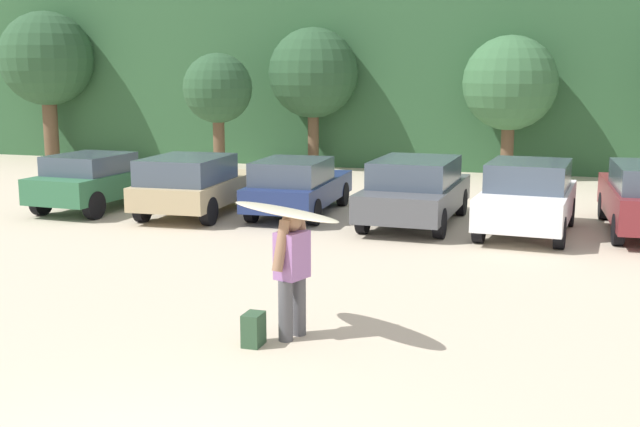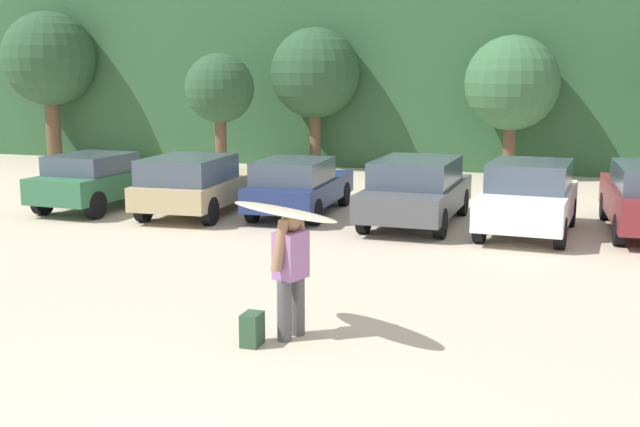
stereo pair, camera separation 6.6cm
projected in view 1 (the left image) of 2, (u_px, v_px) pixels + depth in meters
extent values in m
cube|color=#2D5633|center=(492.00, 70.00, 33.77)|extent=(108.00, 12.00, 7.34)
cylinder|color=brown|center=(51.00, 129.00, 32.89)|extent=(0.60, 0.60, 2.50)
sphere|color=#284C2D|center=(47.00, 59.00, 32.37)|extent=(3.81, 3.81, 3.81)
cylinder|color=brown|center=(219.00, 145.00, 28.78)|extent=(0.42, 0.42, 1.96)
sphere|color=#284C2D|center=(218.00, 88.00, 28.42)|extent=(2.50, 2.50, 2.50)
cylinder|color=brown|center=(313.00, 140.00, 29.67)|extent=(0.41, 0.41, 2.15)
sphere|color=#284C2D|center=(313.00, 73.00, 29.23)|extent=(3.31, 3.31, 3.31)
cylinder|color=brown|center=(507.00, 151.00, 27.24)|extent=(0.44, 0.44, 1.87)
sphere|color=#38663D|center=(510.00, 83.00, 26.83)|extent=(3.20, 3.20, 3.20)
cube|color=#2D6642|center=(98.00, 184.00, 21.15)|extent=(1.98, 4.05, 0.65)
cube|color=#3F4C5B|center=(90.00, 164.00, 20.76)|extent=(1.75, 2.11, 0.49)
cylinder|color=black|center=(103.00, 188.00, 22.70)|extent=(0.25, 0.71, 0.70)
cylinder|color=black|center=(151.00, 190.00, 22.14)|extent=(0.25, 0.71, 0.70)
cylinder|color=black|center=(41.00, 202.00, 20.28)|extent=(0.25, 0.71, 0.70)
cylinder|color=black|center=(94.00, 205.00, 19.73)|extent=(0.25, 0.71, 0.70)
cube|color=tan|center=(198.00, 190.00, 20.40)|extent=(2.14, 4.23, 0.58)
cube|color=#3F4C5B|center=(187.00, 169.00, 19.69)|extent=(1.90, 2.49, 0.62)
cylinder|color=black|center=(189.00, 192.00, 21.98)|extent=(0.25, 0.70, 0.69)
cylinder|color=black|center=(248.00, 194.00, 21.53)|extent=(0.25, 0.70, 0.69)
cylinder|color=black|center=(142.00, 208.00, 19.38)|extent=(0.25, 0.70, 0.69)
cylinder|color=black|center=(209.00, 211.00, 18.93)|extent=(0.25, 0.70, 0.69)
cube|color=navy|center=(300.00, 190.00, 20.46)|extent=(1.95, 4.47, 0.57)
cube|color=#3F4C5B|center=(292.00, 171.00, 19.75)|extent=(1.71, 2.26, 0.58)
cylinder|color=black|center=(288.00, 192.00, 22.10)|extent=(0.25, 0.66, 0.65)
cylinder|color=black|center=(343.00, 194.00, 21.69)|extent=(0.25, 0.66, 0.65)
cylinder|color=black|center=(252.00, 209.00, 19.34)|extent=(0.25, 0.66, 0.65)
cylinder|color=black|center=(314.00, 212.00, 18.93)|extent=(0.25, 0.66, 0.65)
cube|color=#4C4F54|center=(415.00, 197.00, 19.09)|extent=(2.04, 4.61, 0.63)
cube|color=#3F4C5B|center=(415.00, 172.00, 18.92)|extent=(1.84, 2.64, 0.62)
cylinder|color=black|center=(394.00, 198.00, 20.83)|extent=(0.23, 0.69, 0.68)
cylinder|color=black|center=(461.00, 202.00, 20.27)|extent=(0.23, 0.69, 0.68)
cylinder|color=black|center=(363.00, 219.00, 18.02)|extent=(0.23, 0.69, 0.68)
cylinder|color=black|center=(440.00, 223.00, 17.47)|extent=(0.23, 0.69, 0.68)
cube|color=white|center=(527.00, 204.00, 17.90)|extent=(2.09, 4.10, 0.68)
cube|color=#3F4C5B|center=(529.00, 175.00, 17.88)|extent=(1.83, 2.26, 0.62)
cylinder|color=black|center=(498.00, 208.00, 19.47)|extent=(0.26, 0.69, 0.68)
cylinder|color=black|center=(569.00, 212.00, 18.88)|extent=(0.26, 0.69, 0.68)
cylinder|color=black|center=(479.00, 227.00, 17.05)|extent=(0.26, 0.69, 0.68)
cylinder|color=black|center=(560.00, 233.00, 16.46)|extent=(0.26, 0.69, 0.68)
cylinder|color=black|center=(604.00, 206.00, 19.73)|extent=(0.26, 0.69, 0.67)
cylinder|color=black|center=(618.00, 230.00, 16.79)|extent=(0.26, 0.69, 0.67)
cylinder|color=#4C4C51|center=(286.00, 311.00, 10.85)|extent=(0.20, 0.20, 0.85)
cylinder|color=#4C4C51|center=(299.00, 305.00, 11.09)|extent=(0.20, 0.20, 0.85)
cube|color=#9966A5|center=(292.00, 255.00, 10.84)|extent=(0.44, 0.51, 0.65)
sphere|color=#8C664C|center=(292.00, 222.00, 10.75)|extent=(0.27, 0.27, 0.27)
cylinder|color=#8C664C|center=(281.00, 246.00, 10.61)|extent=(0.23, 0.35, 0.70)
cylinder|color=#8C664C|center=(302.00, 240.00, 11.00)|extent=(0.22, 0.31, 0.71)
ellipsoid|color=beige|center=(284.00, 212.00, 10.64)|extent=(2.13, 1.64, 0.12)
cube|color=#2D4C33|center=(253.00, 329.00, 10.69)|extent=(0.24, 0.34, 0.45)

